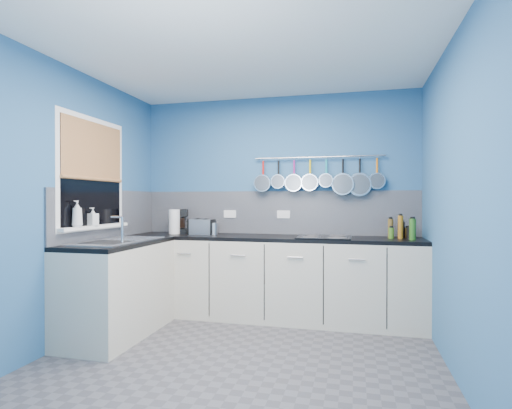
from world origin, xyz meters
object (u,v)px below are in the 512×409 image
at_px(soap_bottle_a, 77,214).
at_px(hob, 324,237).
at_px(soap_bottle_b, 93,217).
at_px(coffee_maker, 180,221).
at_px(toaster, 201,227).
at_px(paper_towel, 174,222).
at_px(canister, 214,229).

bearing_deg(soap_bottle_a, hob, 27.93).
distance_m(soap_bottle_b, coffee_maker, 1.17).
distance_m(soap_bottle_a, toaster, 1.41).
xyz_separation_m(soap_bottle_b, hob, (2.12, 0.90, -0.23)).
relative_size(paper_towel, toaster, 1.06).
bearing_deg(soap_bottle_b, paper_towel, 68.44).
relative_size(canister, hob, 0.24).
distance_m(paper_towel, hob, 1.74).
bearing_deg(toaster, soap_bottle_b, -124.55).
bearing_deg(toaster, hob, -1.58).
relative_size(soap_bottle_b, paper_towel, 0.60).
distance_m(toaster, canister, 0.15).
xyz_separation_m(paper_towel, coffee_maker, (0.02, 0.12, 0.00)).
bearing_deg(soap_bottle_b, canister, 48.91).
bearing_deg(canister, hob, -4.07).
bearing_deg(soap_bottle_b, coffee_maker, 69.54).
bearing_deg(hob, paper_towel, 177.71).
bearing_deg(canister, toaster, -176.04).
xyz_separation_m(coffee_maker, hob, (1.71, -0.19, -0.14)).
xyz_separation_m(paper_towel, toaster, (0.33, 0.01, -0.06)).
xyz_separation_m(paper_towel, hob, (1.74, -0.07, -0.14)).
bearing_deg(canister, coffee_maker, 167.76).
bearing_deg(hob, soap_bottle_a, -152.07).
height_order(paper_towel, canister, paper_towel).
bearing_deg(coffee_maker, toaster, -37.51).
relative_size(soap_bottle_b, toaster, 0.63).
height_order(soap_bottle_b, coffee_maker, soap_bottle_b).
bearing_deg(canister, paper_towel, -177.59).
bearing_deg(hob, soap_bottle_b, -156.98).
bearing_deg(toaster, canister, 5.62).
xyz_separation_m(soap_bottle_a, canister, (0.86, 1.21, -0.20)).
xyz_separation_m(soap_bottle_a, paper_towel, (0.38, 1.19, -0.13)).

